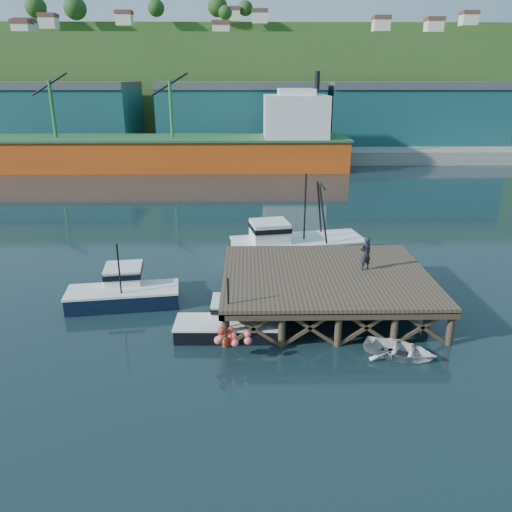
{
  "coord_description": "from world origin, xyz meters",
  "views": [
    {
      "loc": [
        0.96,
        -27.03,
        12.89
      ],
      "look_at": [
        1.47,
        2.0,
        2.47
      ],
      "focal_mm": 35.0,
      "sensor_mm": 36.0,
      "label": 1
    }
  ],
  "objects_px": {
    "boat_navy": "(123,291)",
    "boat_black": "(230,323)",
    "dockworker": "(366,253)",
    "trawler": "(295,243)",
    "dinghy": "(399,350)"
  },
  "relations": [
    {
      "from": "dockworker",
      "to": "boat_navy",
      "type": "bearing_deg",
      "value": -23.98
    },
    {
      "from": "dockworker",
      "to": "trawler",
      "type": "bearing_deg",
      "value": -89.05
    },
    {
      "from": "boat_navy",
      "to": "dinghy",
      "type": "distance_m",
      "value": 16.17
    },
    {
      "from": "boat_navy",
      "to": "dockworker",
      "type": "distance_m",
      "value": 14.61
    },
    {
      "from": "boat_navy",
      "to": "boat_black",
      "type": "height_order",
      "value": "boat_navy"
    },
    {
      "from": "dinghy",
      "to": "dockworker",
      "type": "distance_m",
      "value": 6.91
    },
    {
      "from": "boat_black",
      "to": "dinghy",
      "type": "bearing_deg",
      "value": -15.24
    },
    {
      "from": "boat_black",
      "to": "dockworker",
      "type": "height_order",
      "value": "dockworker"
    },
    {
      "from": "boat_black",
      "to": "trawler",
      "type": "distance_m",
      "value": 12.2
    },
    {
      "from": "boat_navy",
      "to": "trawler",
      "type": "height_order",
      "value": "trawler"
    },
    {
      "from": "trawler",
      "to": "dockworker",
      "type": "xyz_separation_m",
      "value": [
        3.44,
        -7.46,
        1.8
      ]
    },
    {
      "from": "boat_navy",
      "to": "trawler",
      "type": "relative_size",
      "value": 0.67
    },
    {
      "from": "boat_navy",
      "to": "trawler",
      "type": "xyz_separation_m",
      "value": [
        10.98,
        7.42,
        0.52
      ]
    },
    {
      "from": "boat_navy",
      "to": "boat_black",
      "type": "xyz_separation_m",
      "value": [
        6.5,
        -3.91,
        -0.17
      ]
    },
    {
      "from": "boat_black",
      "to": "dockworker",
      "type": "relative_size",
      "value": 2.83
    }
  ]
}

